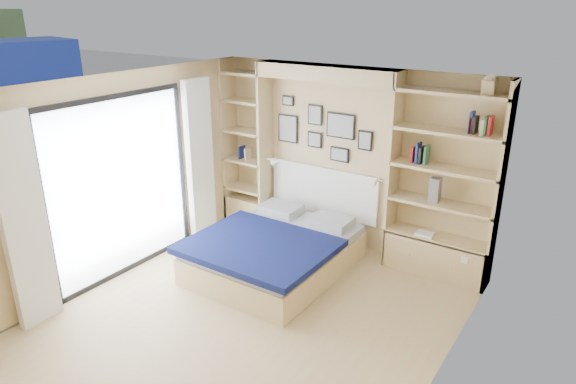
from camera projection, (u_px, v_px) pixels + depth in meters
The scene contains 8 objects.
ground at pixel (251, 317), 5.65m from camera, with size 4.50×4.50×0.00m, color tan.
room_shell at pixel (297, 181), 6.66m from camera, with size 4.50×4.50×4.50m.
bed at pixel (276, 250), 6.57m from camera, with size 1.70×2.25×1.07m.
photo_gallery at pixel (321, 130), 7.06m from camera, with size 1.48×0.02×0.82m.
reading_lamps at pixel (321, 171), 6.98m from camera, with size 1.92×0.12×0.15m.
shelf_decor at pixel (438, 141), 6.02m from camera, with size 3.56×0.23×2.03m.
deck at pixel (57, 238), 7.53m from camera, with size 3.20×4.00×0.05m, color brown.
deck_chair at pixel (132, 212), 7.61m from camera, with size 0.67×0.81×0.70m.
Camera 1 is at (3.01, -3.77, 3.26)m, focal length 32.00 mm.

